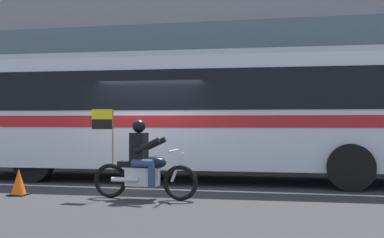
{
  "coord_description": "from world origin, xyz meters",
  "views": [
    {
      "loc": [
        3.33,
        -10.92,
        1.54
      ],
      "look_at": [
        1.1,
        -0.28,
        1.59
      ],
      "focal_mm": 44.51,
      "sensor_mm": 36.0,
      "label": 1
    }
  ],
  "objects": [
    {
      "name": "lane_center_stripe",
      "position": [
        0.0,
        -0.6,
        0.0
      ],
      "size": [
        26.6,
        0.14,
        0.01
      ],
      "primitive_type": "cube",
      "color": "silver",
      "rests_on": "ground_plane"
    },
    {
      "name": "traffic_cone",
      "position": [
        -2.21,
        -2.01,
        0.26
      ],
      "size": [
        0.36,
        0.36,
        0.55
      ],
      "color": "#EA590F",
      "rests_on": "ground_plane"
    },
    {
      "name": "motorcycle_with_rider",
      "position": [
        0.47,
        -1.96,
        0.67
      ],
      "size": [
        2.2,
        0.64,
        1.78
      ],
      "color": "black",
      "rests_on": "ground_plane"
    },
    {
      "name": "ground_plane",
      "position": [
        0.0,
        0.0,
        0.0
      ],
      "size": [
        60.0,
        60.0,
        0.0
      ],
      "primitive_type": "plane",
      "color": "#2B2B2D"
    },
    {
      "name": "transit_bus",
      "position": [
        1.0,
        1.19,
        1.88
      ],
      "size": [
        13.17,
        3.02,
        3.22
      ],
      "color": "silver",
      "rests_on": "ground_plane"
    },
    {
      "name": "fire_hydrant",
      "position": [
        -3.98,
        4.13,
        0.52
      ],
      "size": [
        0.22,
        0.3,
        0.75
      ],
      "color": "gold",
      "rests_on": "sidewalk_curb"
    },
    {
      "name": "sidewalk_curb",
      "position": [
        0.0,
        5.1,
        0.07
      ],
      "size": [
        28.0,
        3.8,
        0.15
      ],
      "primitive_type": "cube",
      "color": "gray",
      "rests_on": "ground_plane"
    }
  ]
}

